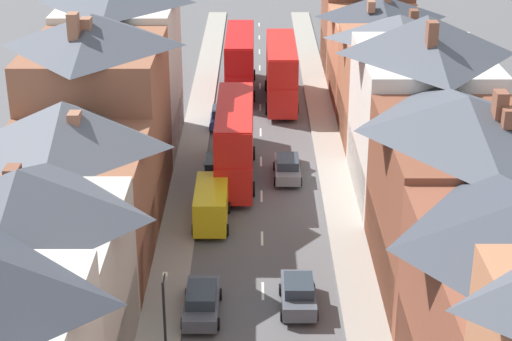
# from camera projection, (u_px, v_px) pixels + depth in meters

# --- Properties ---
(pavement_left) EXTENTS (2.20, 104.00, 0.14)m
(pavement_left) POSITION_uv_depth(u_px,v_px,m) (188.00, 183.00, 58.30)
(pavement_left) COLOR gray
(pavement_left) RESTS_ON ground
(pavement_right) EXTENTS (2.20, 104.00, 0.14)m
(pavement_right) POSITION_uv_depth(u_px,v_px,m) (338.00, 183.00, 58.28)
(pavement_right) COLOR gray
(pavement_right) RESTS_ON ground
(centre_line_dashes) EXTENTS (0.14, 97.80, 0.01)m
(centre_line_dashes) POSITION_uv_depth(u_px,v_px,m) (263.00, 196.00, 56.48)
(centre_line_dashes) COLOR silver
(centre_line_dashes) RESTS_ON ground
(terrace_row_left) EXTENTS (8.00, 63.46, 13.17)m
(terrace_row_left) POSITION_uv_depth(u_px,v_px,m) (38.00, 242.00, 38.11)
(terrace_row_left) COLOR #A36042
(terrace_row_left) RESTS_ON ground
(terrace_row_right) EXTENTS (8.00, 81.56, 14.65)m
(terrace_row_right) POSITION_uv_depth(u_px,v_px,m) (452.00, 166.00, 46.37)
(terrace_row_right) COLOR silver
(terrace_row_right) RESTS_ON ground
(double_decker_bus_lead) EXTENTS (2.74, 10.80, 5.30)m
(double_decker_bus_lead) POSITION_uv_depth(u_px,v_px,m) (242.00, 61.00, 76.22)
(double_decker_bus_lead) COLOR red
(double_decker_bus_lead) RESTS_ON ground
(double_decker_bus_mid_street) EXTENTS (2.74, 10.80, 5.30)m
(double_decker_bus_mid_street) POSITION_uv_depth(u_px,v_px,m) (283.00, 72.00, 73.09)
(double_decker_bus_mid_street) COLOR red
(double_decker_bus_mid_street) RESTS_ON ground
(double_decker_bus_far_approaching) EXTENTS (2.74, 10.80, 5.30)m
(double_decker_bus_far_approaching) POSITION_uv_depth(u_px,v_px,m) (236.00, 140.00, 58.17)
(double_decker_bus_far_approaching) COLOR red
(double_decker_bus_far_approaching) RESTS_ON ground
(car_near_blue) EXTENTS (1.90, 4.47, 1.58)m
(car_near_blue) POSITION_uv_depth(u_px,v_px,m) (203.00, 301.00, 43.03)
(car_near_blue) COLOR #4C515B
(car_near_blue) RESTS_ON ground
(car_near_silver) EXTENTS (1.90, 4.14, 1.64)m
(car_near_silver) POSITION_uv_depth(u_px,v_px,m) (224.00, 116.00, 68.51)
(car_near_silver) COLOR navy
(car_near_silver) RESTS_ON ground
(car_parked_right_a) EXTENTS (1.90, 4.50, 1.57)m
(car_parked_right_a) POSITION_uv_depth(u_px,v_px,m) (218.00, 168.00, 58.82)
(car_parked_right_a) COLOR gray
(car_parked_right_a) RESTS_ON ground
(car_mid_white) EXTENTS (1.90, 3.95, 1.69)m
(car_mid_white) POSITION_uv_depth(u_px,v_px,m) (300.00, 293.00, 43.62)
(car_mid_white) COLOR #4C515B
(car_mid_white) RESTS_ON ground
(car_far_grey) EXTENTS (1.90, 4.45, 1.61)m
(car_far_grey) POSITION_uv_depth(u_px,v_px,m) (289.00, 167.00, 58.89)
(car_far_grey) COLOR gray
(car_far_grey) RESTS_ON ground
(delivery_van) EXTENTS (2.20, 5.20, 2.41)m
(delivery_van) POSITION_uv_depth(u_px,v_px,m) (213.00, 204.00, 52.27)
(delivery_van) COLOR yellow
(delivery_van) RESTS_ON ground
(street_lamp) EXTENTS (0.20, 1.12, 5.50)m
(street_lamp) POSITION_uv_depth(u_px,v_px,m) (167.00, 327.00, 36.56)
(street_lamp) COLOR black
(street_lamp) RESTS_ON ground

